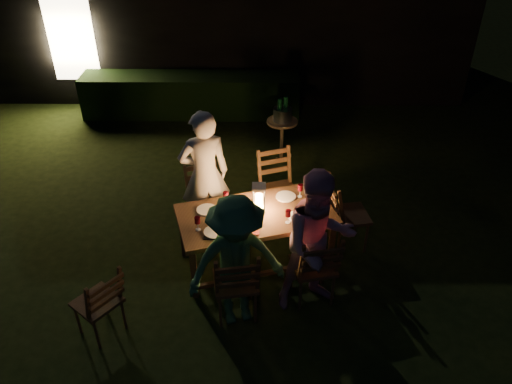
{
  "coord_description": "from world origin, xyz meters",
  "views": [
    {
      "loc": [
        0.86,
        -5.39,
        4.28
      ],
      "look_at": [
        0.81,
        -0.38,
        0.9
      ],
      "focal_mm": 35.0,
      "sensor_mm": 36.0,
      "label": 1
    }
  ],
  "objects_px": {
    "side_table": "(282,125)",
    "bottle_table": "(235,207)",
    "chair_far_right": "(278,200)",
    "chair_end": "(347,225)",
    "person_opp_right": "(318,242)",
    "dining_table": "(256,218)",
    "bottle_bucket_b": "(286,111)",
    "chair_near_left": "(236,293)",
    "bottle_bucket_a": "(280,113)",
    "chair_near_right": "(313,277)",
    "chair_spare": "(101,313)",
    "lantern": "(259,199)",
    "person_house_side": "(205,175)",
    "person_opp_left": "(236,263)",
    "chair_far_left": "(208,214)",
    "ice_bucket": "(282,114)"
  },
  "relations": [
    {
      "from": "chair_near_left",
      "to": "bottle_bucket_a",
      "type": "distance_m",
      "value": 3.58
    },
    {
      "from": "dining_table",
      "to": "chair_spare",
      "type": "xyz_separation_m",
      "value": [
        -1.63,
        -1.14,
        -0.4
      ]
    },
    {
      "from": "person_opp_right",
      "to": "bottle_table",
      "type": "distance_m",
      "value": 1.08
    },
    {
      "from": "chair_far_left",
      "to": "chair_near_right",
      "type": "bearing_deg",
      "value": 114.74
    },
    {
      "from": "person_opp_left",
      "to": "bottle_bucket_b",
      "type": "bearing_deg",
      "value": 63.04
    },
    {
      "from": "chair_near_left",
      "to": "bottle_bucket_b",
      "type": "distance_m",
      "value": 3.68
    },
    {
      "from": "person_opp_left",
      "to": "chair_far_right",
      "type": "bearing_deg",
      "value": 57.89
    },
    {
      "from": "chair_near_right",
      "to": "person_opp_right",
      "type": "xyz_separation_m",
      "value": [
        0.02,
        -0.05,
        0.55
      ]
    },
    {
      "from": "chair_end",
      "to": "person_house_side",
      "type": "relative_size",
      "value": 0.59
    },
    {
      "from": "chair_end",
      "to": "bottle_bucket_a",
      "type": "relative_size",
      "value": 3.3
    },
    {
      "from": "chair_end",
      "to": "side_table",
      "type": "xyz_separation_m",
      "value": [
        -0.77,
        2.31,
        0.29
      ]
    },
    {
      "from": "person_opp_left",
      "to": "bottle_bucket_a",
      "type": "relative_size",
      "value": 5.0
    },
    {
      "from": "chair_spare",
      "to": "lantern",
      "type": "xyz_separation_m",
      "value": [
        1.66,
        1.2,
        0.64
      ]
    },
    {
      "from": "dining_table",
      "to": "bottle_bucket_b",
      "type": "relative_size",
      "value": 6.34
    },
    {
      "from": "chair_near_right",
      "to": "chair_far_left",
      "type": "distance_m",
      "value": 1.79
    },
    {
      "from": "person_opp_left",
      "to": "lantern",
      "type": "distance_m",
      "value": 1.01
    },
    {
      "from": "dining_table",
      "to": "person_opp_right",
      "type": "distance_m",
      "value": 0.95
    },
    {
      "from": "chair_end",
      "to": "person_opp_right",
      "type": "height_order",
      "value": "person_opp_right"
    },
    {
      "from": "chair_far_right",
      "to": "chair_end",
      "type": "height_order",
      "value": "chair_far_right"
    },
    {
      "from": "chair_far_right",
      "to": "chair_far_left",
      "type": "bearing_deg",
      "value": -2.4
    },
    {
      "from": "bottle_table",
      "to": "chair_near_left",
      "type": "bearing_deg",
      "value": -87.89
    },
    {
      "from": "chair_near_left",
      "to": "bottle_bucket_a",
      "type": "relative_size",
      "value": 3.26
    },
    {
      "from": "chair_near_left",
      "to": "chair_near_right",
      "type": "height_order",
      "value": "chair_near_left"
    },
    {
      "from": "chair_far_left",
      "to": "bottle_table",
      "type": "xyz_separation_m",
      "value": [
        0.42,
        -0.68,
        0.6
      ]
    },
    {
      "from": "lantern",
      "to": "chair_spare",
      "type": "bearing_deg",
      "value": -144.19
    },
    {
      "from": "chair_near_left",
      "to": "bottle_table",
      "type": "bearing_deg",
      "value": 82.83
    },
    {
      "from": "side_table",
      "to": "ice_bucket",
      "type": "relative_size",
      "value": 2.29
    },
    {
      "from": "chair_far_left",
      "to": "bottle_table",
      "type": "distance_m",
      "value": 1.0
    },
    {
      "from": "person_opp_left",
      "to": "ice_bucket",
      "type": "relative_size",
      "value": 5.34
    },
    {
      "from": "bottle_bucket_a",
      "to": "bottle_bucket_b",
      "type": "relative_size",
      "value": 1.0
    },
    {
      "from": "chair_near_right",
      "to": "chair_far_left",
      "type": "xyz_separation_m",
      "value": [
        -1.31,
        1.22,
        -0.01
      ]
    },
    {
      "from": "person_opp_right",
      "to": "ice_bucket",
      "type": "distance_m",
      "value": 3.33
    },
    {
      "from": "dining_table",
      "to": "chair_near_left",
      "type": "bearing_deg",
      "value": -120.41
    },
    {
      "from": "chair_near_left",
      "to": "person_opp_left",
      "type": "relative_size",
      "value": 0.65
    },
    {
      "from": "chair_spare",
      "to": "bottle_bucket_a",
      "type": "distance_m",
      "value": 4.29
    },
    {
      "from": "chair_far_right",
      "to": "dining_table",
      "type": "bearing_deg",
      "value": 52.11
    },
    {
      "from": "side_table",
      "to": "chair_near_right",
      "type": "bearing_deg",
      "value": -85.65
    },
    {
      "from": "bottle_table",
      "to": "person_opp_left",
      "type": "bearing_deg",
      "value": -86.86
    },
    {
      "from": "person_opp_right",
      "to": "bottle_table",
      "type": "bearing_deg",
      "value": 130.49
    },
    {
      "from": "chair_near_right",
      "to": "bottle_bucket_a",
      "type": "height_order",
      "value": "chair_near_right"
    },
    {
      "from": "ice_bucket",
      "to": "chair_far_left",
      "type": "bearing_deg",
      "value": -117.19
    },
    {
      "from": "chair_far_right",
      "to": "person_opp_left",
      "type": "relative_size",
      "value": 0.67
    },
    {
      "from": "dining_table",
      "to": "person_opp_left",
      "type": "relative_size",
      "value": 1.27
    },
    {
      "from": "chair_near_left",
      "to": "bottle_bucket_a",
      "type": "xyz_separation_m",
      "value": [
        0.56,
        3.5,
        0.53
      ]
    },
    {
      "from": "side_table",
      "to": "bottle_table",
      "type": "bearing_deg",
      "value": -103.19
    },
    {
      "from": "person_opp_left",
      "to": "side_table",
      "type": "height_order",
      "value": "person_opp_left"
    },
    {
      "from": "side_table",
      "to": "lantern",
      "type": "bearing_deg",
      "value": -98.08
    },
    {
      "from": "person_house_side",
      "to": "side_table",
      "type": "height_order",
      "value": "person_house_side"
    },
    {
      "from": "chair_spare",
      "to": "lantern",
      "type": "height_order",
      "value": "lantern"
    },
    {
      "from": "person_house_side",
      "to": "person_opp_right",
      "type": "distance_m",
      "value": 1.87
    }
  ]
}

